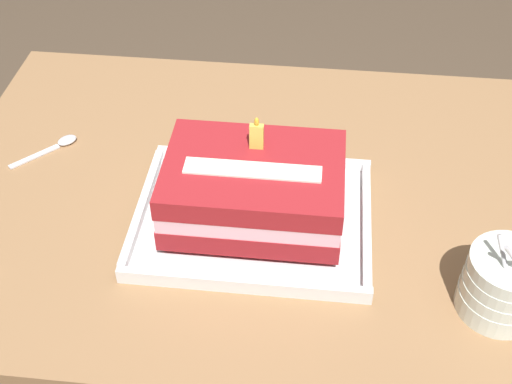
{
  "coord_description": "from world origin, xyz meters",
  "views": [
    {
      "loc": [
        0.08,
        -0.81,
        1.47
      ],
      "look_at": [
        -0.0,
        -0.04,
        0.76
      ],
      "focal_mm": 48.35,
      "sensor_mm": 36.0,
      "label": 1
    }
  ],
  "objects_px": {
    "birthday_cake": "(253,188)",
    "serving_spoon_near_tray": "(60,144)",
    "bowl_stack": "(504,284)",
    "foil_tray": "(253,219)"
  },
  "relations": [
    {
      "from": "birthday_cake",
      "to": "serving_spoon_near_tray",
      "type": "bearing_deg",
      "value": 157.21
    },
    {
      "from": "birthday_cake",
      "to": "serving_spoon_near_tray",
      "type": "height_order",
      "value": "birthday_cake"
    },
    {
      "from": "serving_spoon_near_tray",
      "to": "birthday_cake",
      "type": "bearing_deg",
      "value": -22.79
    },
    {
      "from": "bowl_stack",
      "to": "serving_spoon_near_tray",
      "type": "relative_size",
      "value": 1.34
    },
    {
      "from": "foil_tray",
      "to": "serving_spoon_near_tray",
      "type": "relative_size",
      "value": 3.5
    },
    {
      "from": "birthday_cake",
      "to": "foil_tray",
      "type": "bearing_deg",
      "value": -90.0
    },
    {
      "from": "foil_tray",
      "to": "birthday_cake",
      "type": "xyz_separation_m",
      "value": [
        0.0,
        0.0,
        0.06
      ]
    },
    {
      "from": "bowl_stack",
      "to": "foil_tray",
      "type": "bearing_deg",
      "value": 160.37
    },
    {
      "from": "birthday_cake",
      "to": "bowl_stack",
      "type": "height_order",
      "value": "birthday_cake"
    },
    {
      "from": "bowl_stack",
      "to": "serving_spoon_near_tray",
      "type": "height_order",
      "value": "bowl_stack"
    }
  ]
}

